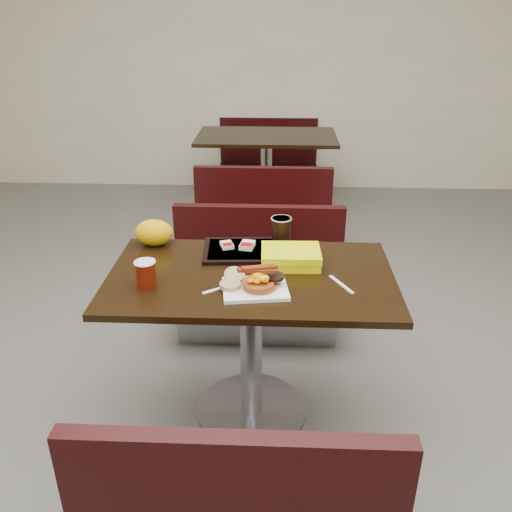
{
  "coord_description": "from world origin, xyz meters",
  "views": [
    {
      "loc": [
        0.11,
        -1.97,
        1.78
      ],
      "look_at": [
        0.02,
        0.03,
        0.82
      ],
      "focal_mm": 37.24,
      "sensor_mm": 36.0,
      "label": 1
    }
  ],
  "objects_px": {
    "hashbrown_sleeve_left": "(227,245)",
    "platter": "(255,289)",
    "bench_near_n": "(258,278)",
    "fork": "(214,290)",
    "hashbrown_sleeve_right": "(247,245)",
    "bench_far_s": "(264,206)",
    "paper_bag": "(154,232)",
    "tray": "(246,251)",
    "pancake_stack": "(260,284)",
    "coffee_cup_far": "(281,230)",
    "coffee_cup_near": "(146,274)",
    "table_near": "(251,348)",
    "knife": "(341,284)",
    "bench_far_n": "(268,158)",
    "bench_near_s": "(240,475)",
    "table_far": "(266,177)",
    "clamshell": "(291,257)"
  },
  "relations": [
    {
      "from": "bench_near_s",
      "to": "coffee_cup_near",
      "type": "bearing_deg",
      "value": 125.64
    },
    {
      "from": "pancake_stack",
      "to": "tray",
      "type": "distance_m",
      "value": 0.36
    },
    {
      "from": "table_near",
      "to": "pancake_stack",
      "type": "xyz_separation_m",
      "value": [
        0.04,
        -0.14,
        0.4
      ]
    },
    {
      "from": "paper_bag",
      "to": "bench_far_n",
      "type": "bearing_deg",
      "value": 81.18
    },
    {
      "from": "bench_near_s",
      "to": "table_far",
      "type": "distance_m",
      "value": 3.3
    },
    {
      "from": "platter",
      "to": "knife",
      "type": "bearing_deg",
      "value": 2.41
    },
    {
      "from": "table_far",
      "to": "bench_near_n",
      "type": "bearing_deg",
      "value": -90.0
    },
    {
      "from": "bench_near_s",
      "to": "bench_far_n",
      "type": "xyz_separation_m",
      "value": [
        0.0,
        4.0,
        0.0
      ]
    },
    {
      "from": "coffee_cup_near",
      "to": "coffee_cup_far",
      "type": "bearing_deg",
      "value": 38.27
    },
    {
      "from": "bench_near_s",
      "to": "table_far",
      "type": "height_order",
      "value": "table_far"
    },
    {
      "from": "hashbrown_sleeve_left",
      "to": "platter",
      "type": "bearing_deg",
      "value": -87.95
    },
    {
      "from": "bench_near_s",
      "to": "hashbrown_sleeve_right",
      "type": "relative_size",
      "value": 12.29
    },
    {
      "from": "pancake_stack",
      "to": "coffee_cup_far",
      "type": "xyz_separation_m",
      "value": [
        0.08,
        0.44,
        0.05
      ]
    },
    {
      "from": "coffee_cup_near",
      "to": "pancake_stack",
      "type": "bearing_deg",
      "value": -1.47
    },
    {
      "from": "table_near",
      "to": "hashbrown_sleeve_left",
      "type": "bearing_deg",
      "value": 117.84
    },
    {
      "from": "knife",
      "to": "tray",
      "type": "xyz_separation_m",
      "value": [
        -0.41,
        0.29,
        0.01
      ]
    },
    {
      "from": "platter",
      "to": "fork",
      "type": "distance_m",
      "value": 0.16
    },
    {
      "from": "platter",
      "to": "coffee_cup_far",
      "type": "distance_m",
      "value": 0.45
    },
    {
      "from": "bench_far_s",
      "to": "hashbrown_sleeve_left",
      "type": "xyz_separation_m",
      "value": [
        -0.12,
        -1.67,
        0.42
      ]
    },
    {
      "from": "platter",
      "to": "tray",
      "type": "xyz_separation_m",
      "value": [
        -0.06,
        0.35,
        0.0
      ]
    },
    {
      "from": "hashbrown_sleeve_left",
      "to": "coffee_cup_far",
      "type": "height_order",
      "value": "coffee_cup_far"
    },
    {
      "from": "hashbrown_sleeve_left",
      "to": "hashbrown_sleeve_right",
      "type": "relative_size",
      "value": 0.86
    },
    {
      "from": "pancake_stack",
      "to": "knife",
      "type": "xyz_separation_m",
      "value": [
        0.33,
        0.06,
        -0.03
      ]
    },
    {
      "from": "bench_far_s",
      "to": "hashbrown_sleeve_right",
      "type": "bearing_deg",
      "value": -90.98
    },
    {
      "from": "knife",
      "to": "bench_far_n",
      "type": "bearing_deg",
      "value": 158.54
    },
    {
      "from": "hashbrown_sleeve_right",
      "to": "fork",
      "type": "bearing_deg",
      "value": -95.52
    },
    {
      "from": "bench_far_n",
      "to": "paper_bag",
      "type": "height_order",
      "value": "paper_bag"
    },
    {
      "from": "hashbrown_sleeve_left",
      "to": "paper_bag",
      "type": "xyz_separation_m",
      "value": [
        -0.35,
        0.05,
        0.03
      ]
    },
    {
      "from": "table_far",
      "to": "fork",
      "type": "relative_size",
      "value": 8.51
    },
    {
      "from": "bench_near_n",
      "to": "paper_bag",
      "type": "relative_size",
      "value": 5.64
    },
    {
      "from": "table_far",
      "to": "pancake_stack",
      "type": "relative_size",
      "value": 9.01
    },
    {
      "from": "fork",
      "to": "knife",
      "type": "height_order",
      "value": "same"
    },
    {
      "from": "coffee_cup_near",
      "to": "platter",
      "type": "bearing_deg",
      "value": -1.59
    },
    {
      "from": "bench_far_s",
      "to": "tray",
      "type": "bearing_deg",
      "value": -91.21
    },
    {
      "from": "bench_far_s",
      "to": "tray",
      "type": "xyz_separation_m",
      "value": [
        -0.04,
        -1.68,
        0.4
      ]
    },
    {
      "from": "bench_far_s",
      "to": "clamshell",
      "type": "distance_m",
      "value": 1.85
    },
    {
      "from": "platter",
      "to": "bench_far_n",
      "type": "bearing_deg",
      "value": 82.64
    },
    {
      "from": "table_near",
      "to": "paper_bag",
      "type": "distance_m",
      "value": 0.7
    },
    {
      "from": "bench_far_n",
      "to": "bench_far_s",
      "type": "bearing_deg",
      "value": -90.0
    },
    {
      "from": "bench_near_n",
      "to": "fork",
      "type": "height_order",
      "value": "fork"
    },
    {
      "from": "hashbrown_sleeve_left",
      "to": "pancake_stack",
      "type": "bearing_deg",
      "value": -85.52
    },
    {
      "from": "bench_far_s",
      "to": "coffee_cup_far",
      "type": "relative_size",
      "value": 8.27
    },
    {
      "from": "bench_far_s",
      "to": "coffee_cup_near",
      "type": "bearing_deg",
      "value": -101.48
    },
    {
      "from": "bench_near_n",
      "to": "coffee_cup_near",
      "type": "xyz_separation_m",
      "value": [
        -0.41,
        -0.83,
        0.45
      ]
    },
    {
      "from": "bench_far_n",
      "to": "platter",
      "type": "xyz_separation_m",
      "value": [
        0.02,
        -3.44,
        0.4
      ]
    },
    {
      "from": "hashbrown_sleeve_left",
      "to": "hashbrown_sleeve_right",
      "type": "distance_m",
      "value": 0.09
    },
    {
      "from": "bench_near_n",
      "to": "paper_bag",
      "type": "height_order",
      "value": "paper_bag"
    },
    {
      "from": "clamshell",
      "to": "paper_bag",
      "type": "relative_size",
      "value": 1.43
    },
    {
      "from": "bench_near_n",
      "to": "fork",
      "type": "xyz_separation_m",
      "value": [
        -0.14,
        -0.85,
        0.39
      ]
    },
    {
      "from": "platter",
      "to": "pancake_stack",
      "type": "relative_size",
      "value": 1.91
    }
  ]
}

